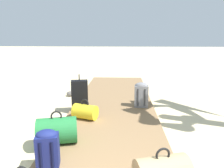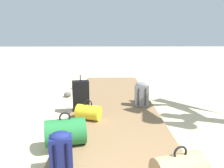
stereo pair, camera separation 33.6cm
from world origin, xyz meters
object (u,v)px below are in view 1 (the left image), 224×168
Objects in this scene: backpack_navy at (47,147)px; suitcase_black at (80,95)px; duffel_bag_green at (57,131)px; backpack_grey at (141,94)px; duffel_bag_yellow at (85,112)px.

backpack_navy is 2.12m from suitcase_black.
backpack_grey is at bearing 52.21° from duffel_bag_green.
duffel_bag_green is 1.01m from duffel_bag_yellow.
suitcase_black is at bearing 88.57° from duffel_bag_green.
duffel_bag_yellow is (0.18, 1.57, -0.11)m from backpack_navy.
backpack_navy is at bearing -96.70° from duffel_bag_yellow.
backpack_navy is at bearing -89.38° from suitcase_black.
duffel_bag_green is at bearing 95.93° from backpack_navy.
backpack_navy is 0.85× the size of backpack_grey.
suitcase_black reaches higher than duffel_bag_green.
backpack_grey is (1.34, 0.24, -0.03)m from suitcase_black.
duffel_bag_green is 1.25× the size of duffel_bag_yellow.
backpack_grey reaches higher than duffel_bag_green.
backpack_grey is (1.32, 2.36, 0.04)m from backpack_navy.
duffel_bag_green is at bearing -127.79° from backpack_grey.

